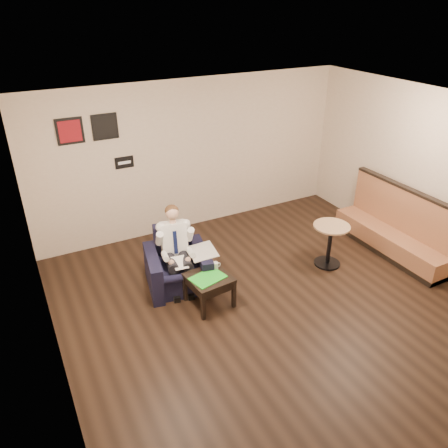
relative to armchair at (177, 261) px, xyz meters
name	(u,v)px	position (x,y,z in m)	size (l,w,h in m)	color
ground	(281,308)	(1.10, -1.23, -0.45)	(6.00, 6.00, 0.00)	black
wall_back	(194,156)	(1.10, 1.77, 0.95)	(6.00, 0.02, 2.80)	beige
wall_left	(46,287)	(-1.90, -1.23, 0.95)	(0.02, 6.00, 2.80)	beige
wall_right	(443,182)	(4.10, -1.23, 0.95)	(0.02, 6.00, 2.80)	beige
ceiling	(296,116)	(1.10, -1.23, 2.35)	(6.00, 6.00, 0.02)	white
seating_sign	(124,162)	(-0.20, 1.76, 1.05)	(0.32, 0.02, 0.20)	black
art_print_left	(70,131)	(-1.00, 1.76, 1.70)	(0.42, 0.03, 0.42)	maroon
art_print_right	(105,127)	(-0.45, 1.76, 1.70)	(0.42, 0.03, 0.42)	black
armchair	(177,261)	(0.00, 0.00, 0.00)	(0.92, 0.92, 0.89)	black
seated_man	(178,256)	(-0.02, -0.11, 0.16)	(0.58, 0.87, 1.22)	white
lap_papers	(180,263)	(-0.04, -0.21, 0.10)	(0.20, 0.29, 0.01)	white
newspaper	(202,251)	(0.35, -0.17, 0.16)	(0.39, 0.48, 0.01)	silver
side_table	(209,290)	(0.23, -0.64, -0.21)	(0.58, 0.58, 0.47)	black
green_folder	(208,278)	(0.20, -0.66, 0.03)	(0.47, 0.34, 0.01)	#2BDA2D
coffee_mug	(215,266)	(0.40, -0.49, 0.08)	(0.09, 0.09, 0.10)	white
smartphone	(206,270)	(0.26, -0.46, 0.03)	(0.15, 0.07, 0.01)	black
banquette	(393,222)	(3.69, -0.78, 0.13)	(0.54, 2.25, 1.15)	#985D3A
cafe_table	(329,245)	(2.46, -0.61, -0.08)	(0.60, 0.60, 0.74)	#A8805B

